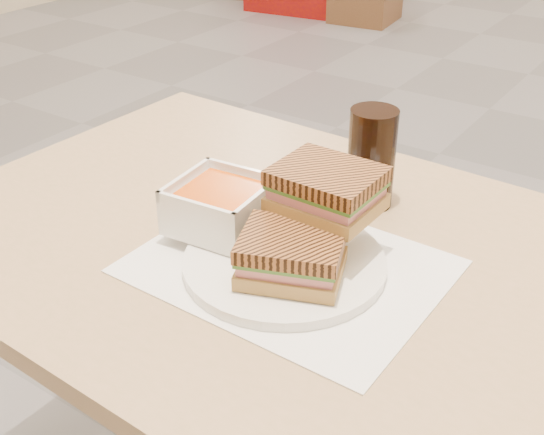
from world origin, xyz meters
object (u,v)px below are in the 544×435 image
Objects in this scene: plate at (284,263)px; panini_lower at (292,255)px; main_table at (335,333)px; cola_glass at (371,158)px; soup_bowl at (221,207)px.

panini_lower is at bearing -43.18° from plate.
main_table is 8.30× the size of cola_glass.
main_table is 8.15× the size of panini_lower.
panini_lower is 1.02× the size of cola_glass.
main_table is 0.23m from soup_bowl.
main_table is at bearing 42.54° from plate.
soup_bowl reaches higher than main_table.
panini_lower is (0.03, -0.03, 0.04)m from plate.
plate is 1.72× the size of panini_lower.
panini_lower is at bearing -16.91° from soup_bowl.
plate is at bearing -8.79° from soup_bowl.
panini_lower is (-0.03, -0.07, 0.16)m from main_table.
soup_bowl is at bearing 171.21° from plate.
panini_lower reaches higher than main_table.
plate is 0.12m from soup_bowl.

